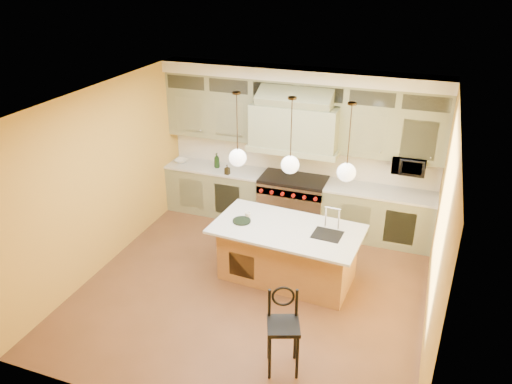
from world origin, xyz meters
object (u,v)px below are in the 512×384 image
at_px(range, 293,201).
at_px(kitchen_island, 288,252).
at_px(counter_stool, 283,326).
at_px(microwave, 409,164).

xyz_separation_m(range, kitchen_island, (0.41, -1.70, -0.01)).
relative_size(counter_stool, microwave, 2.02).
bearing_deg(kitchen_island, counter_stool, -71.06).
xyz_separation_m(kitchen_island, microwave, (1.54, 1.80, 0.98)).
height_order(range, kitchen_island, kitchen_island).
height_order(kitchen_island, counter_stool, kitchen_island).
xyz_separation_m(kitchen_island, counter_stool, (0.48, -1.82, 0.15)).
bearing_deg(microwave, range, -176.88).
height_order(counter_stool, microwave, microwave).
xyz_separation_m(counter_stool, microwave, (1.06, 3.62, 0.83)).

